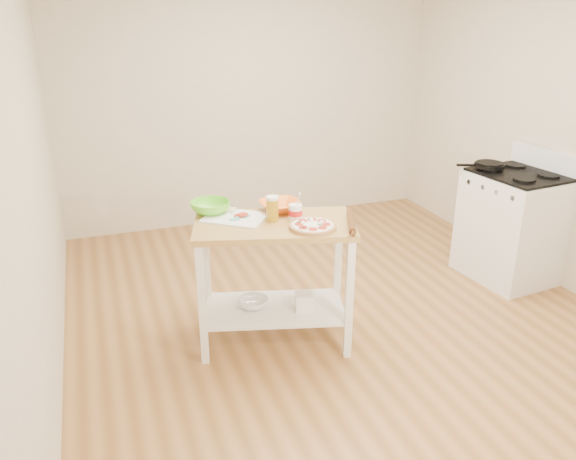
% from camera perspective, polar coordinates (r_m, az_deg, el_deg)
% --- Properties ---
extents(room_shell, '(4.04, 4.54, 2.74)m').
position_cam_1_polar(room_shell, '(3.98, 5.31, 8.97)').
color(room_shell, '#A16F3B').
rests_on(room_shell, ground).
extents(prep_island, '(1.16, 0.83, 0.90)m').
position_cam_1_polar(prep_island, '(3.80, -1.42, -2.85)').
color(prep_island, '#B38D49').
rests_on(prep_island, ground).
extents(gas_stove, '(0.70, 0.79, 1.11)m').
position_cam_1_polar(gas_stove, '(5.19, 21.77, 0.41)').
color(gas_stove, white).
rests_on(gas_stove, ground).
extents(skillet, '(0.38, 0.25, 0.03)m').
position_cam_1_polar(skillet, '(5.08, 19.70, 6.20)').
color(skillet, black).
rests_on(skillet, gas_stove).
extents(pizza, '(0.30, 0.30, 0.05)m').
position_cam_1_polar(pizza, '(3.60, 2.51, 0.42)').
color(pizza, tan).
rests_on(pizza, prep_island).
extents(cutting_board, '(0.50, 0.48, 0.04)m').
position_cam_1_polar(cutting_board, '(3.79, -5.39, 1.32)').
color(cutting_board, white).
rests_on(cutting_board, prep_island).
extents(spatula, '(0.15, 0.06, 0.01)m').
position_cam_1_polar(spatula, '(3.75, -4.97, 1.26)').
color(spatula, '#49B2A4').
rests_on(spatula, cutting_board).
extents(knife, '(0.27, 0.08, 0.01)m').
position_cam_1_polar(knife, '(3.90, -7.68, 1.99)').
color(knife, silver).
rests_on(knife, cutting_board).
extents(orange_bowl, '(0.29, 0.29, 0.07)m').
position_cam_1_polar(orange_bowl, '(3.90, -0.80, 2.44)').
color(orange_bowl, orange).
rests_on(orange_bowl, prep_island).
extents(green_bowl, '(0.29, 0.29, 0.08)m').
position_cam_1_polar(green_bowl, '(3.89, -7.88, 2.30)').
color(green_bowl, '#6ADE2B').
rests_on(green_bowl, prep_island).
extents(beer_pint, '(0.08, 0.08, 0.17)m').
position_cam_1_polar(beer_pint, '(3.70, -1.60, 2.20)').
color(beer_pint, '#B18413').
rests_on(beer_pint, prep_island).
extents(yogurt_tub, '(0.09, 0.09, 0.19)m').
position_cam_1_polar(yogurt_tub, '(3.72, 0.76, 1.80)').
color(yogurt_tub, white).
rests_on(yogurt_tub, prep_island).
extents(rolling_pin, '(0.19, 0.37, 0.04)m').
position_cam_1_polar(rolling_pin, '(3.68, 6.42, 0.87)').
color(rolling_pin, '#5C3315').
rests_on(rolling_pin, prep_island).
extents(shelf_glass_bowl, '(0.22, 0.22, 0.07)m').
position_cam_1_polar(shelf_glass_bowl, '(3.97, -3.56, -7.41)').
color(shelf_glass_bowl, silver).
rests_on(shelf_glass_bowl, prep_island).
extents(shelf_bin, '(0.15, 0.15, 0.12)m').
position_cam_1_polar(shelf_bin, '(3.92, 1.66, -7.26)').
color(shelf_bin, white).
rests_on(shelf_bin, prep_island).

